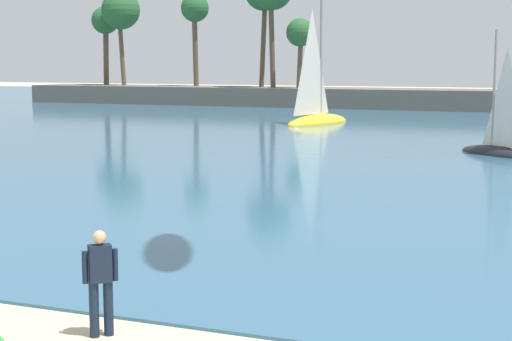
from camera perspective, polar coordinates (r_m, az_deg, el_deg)
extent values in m
cube|color=#33607F|center=(61.66, 15.31, 3.57)|extent=(220.00, 100.22, 0.06)
cube|color=#605B54|center=(71.65, 16.29, 4.78)|extent=(90.34, 6.00, 1.80)
cylinder|color=brown|center=(85.87, -10.57, 8.21)|extent=(0.87, 0.90, 6.68)
sphere|color=#285B2D|center=(85.97, -10.63, 10.43)|extent=(2.85, 2.85, 2.85)
cylinder|color=brown|center=(80.43, -4.32, 8.70)|extent=(0.55, 0.73, 7.62)
sphere|color=#285B2D|center=(80.59, -4.35, 11.41)|extent=(2.75, 2.75, 2.75)
cylinder|color=brown|center=(83.46, -9.50, 8.56)|extent=(0.86, 0.47, 7.55)
sphere|color=#285B2D|center=(83.60, -9.56, 11.14)|extent=(3.89, 3.89, 3.89)
cylinder|color=brown|center=(73.56, 3.13, 7.79)|extent=(0.69, 0.62, 5.03)
sphere|color=#285B2D|center=(73.61, 3.14, 9.74)|extent=(2.54, 2.54, 2.54)
cylinder|color=brown|center=(77.05, 0.53, 9.25)|extent=(0.98, 0.80, 8.93)
cylinder|color=brown|center=(75.03, 1.13, 9.35)|extent=(0.60, 0.91, 9.07)
cylinder|color=#141E33|center=(12.76, -11.39, -9.65)|extent=(0.15, 0.15, 0.86)
cylinder|color=#141E33|center=(12.80, -10.41, -9.57)|extent=(0.15, 0.15, 0.86)
cube|color=#141E33|center=(12.58, -10.98, -6.48)|extent=(0.38, 0.38, 0.58)
sphere|color=tan|center=(12.49, -11.03, -4.65)|extent=(0.21, 0.21, 0.21)
cylinder|color=#141E33|center=(12.56, -12.02, -6.73)|extent=(0.09, 0.09, 0.50)
cylinder|color=#141E33|center=(12.64, -9.95, -6.58)|extent=(0.09, 0.09, 0.50)
ellipsoid|color=black|center=(37.64, 16.58, 1.08)|extent=(3.94, 3.60, 0.82)
cylinder|color=gray|center=(37.58, 16.53, 5.64)|extent=(0.12, 0.12, 5.15)
pyramid|color=silver|center=(37.09, 17.27, 4.99)|extent=(1.50, 1.29, 4.38)
ellipsoid|color=yellow|center=(54.47, 4.40, 3.34)|extent=(3.68, 6.80, 1.30)
cylinder|color=gray|center=(54.59, 4.64, 8.31)|extent=(0.20, 0.20, 8.14)
pyramid|color=silver|center=(53.66, 3.98, 7.68)|extent=(1.00, 2.87, 6.92)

